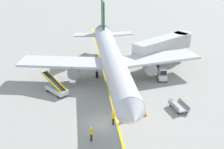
{
  "coord_description": "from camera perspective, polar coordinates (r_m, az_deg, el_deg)",
  "views": [
    {
      "loc": [
        1.31,
        -30.42,
        19.21
      ],
      "look_at": [
        0.8,
        8.84,
        2.5
      ],
      "focal_mm": 48.04,
      "sensor_mm": 36.0,
      "label": 1
    }
  ],
  "objects": [
    {
      "name": "safety_cone_nose_right",
      "position": [
        37.48,
        6.43,
        -7.55
      ],
      "size": [
        0.36,
        0.36,
        0.44
      ],
      "primitive_type": "cone",
      "color": "orange",
      "rests_on": "ground"
    },
    {
      "name": "ground_crew_marshaller",
      "position": [
        32.6,
        -3.98,
        -11.16
      ],
      "size": [
        0.36,
        0.24,
        1.7
      ],
      "color": "#26262D",
      "rests_on": "ground"
    },
    {
      "name": "safety_cone_nose_left",
      "position": [
        50.49,
        0.23,
        0.95
      ],
      "size": [
        0.36,
        0.36,
        0.44
      ],
      "primitive_type": "cone",
      "color": "orange",
      "rests_on": "ground"
    },
    {
      "name": "jet_bridge",
      "position": [
        53.79,
        10.39,
        5.73
      ],
      "size": [
        11.23,
        10.32,
        4.85
      ],
      "color": "beige",
      "rests_on": "ground"
    },
    {
      "name": "baggage_cart_loaded",
      "position": [
        39.49,
        12.6,
        -5.9
      ],
      "size": [
        2.33,
        3.82,
        0.94
      ],
      "color": "#A5A5A8",
      "rests_on": "ground"
    },
    {
      "name": "baggage_tug_near_wing",
      "position": [
        47.21,
        9.55,
        -0.07
      ],
      "size": [
        1.36,
        2.42,
        2.1
      ],
      "color": "silver",
      "rests_on": "ground"
    },
    {
      "name": "airliner",
      "position": [
        45.63,
        -0.04,
        2.8
      ],
      "size": [
        28.33,
        35.3,
        10.1
      ],
      "color": "silver",
      "rests_on": "ground"
    },
    {
      "name": "ground_plane",
      "position": [
        36.01,
        -1.47,
        -9.2
      ],
      "size": [
        300.0,
        300.0,
        0.0
      ],
      "primitive_type": "plane",
      "color": "#9E9B93"
    },
    {
      "name": "belt_loader_forward_hold",
      "position": [
        43.28,
        -10.58,
        -2.58
      ],
      "size": [
        4.4,
        4.43,
        2.59
      ],
      "color": "silver",
      "rests_on": "ground"
    },
    {
      "name": "ground_crew_wing_walker",
      "position": [
        35.22,
        0.23,
        -8.25
      ],
      "size": [
        0.36,
        0.24,
        1.7
      ],
      "color": "#26262D",
      "rests_on": "ground"
    },
    {
      "name": "taxi_line_yellow",
      "position": [
        40.3,
        -0.07,
        -5.41
      ],
      "size": [
        11.38,
        79.27,
        0.01
      ],
      "primitive_type": "cube",
      "rotation": [
        0.0,
        0.0,
        0.14
      ],
      "color": "yellow",
      "rests_on": "ground"
    }
  ]
}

